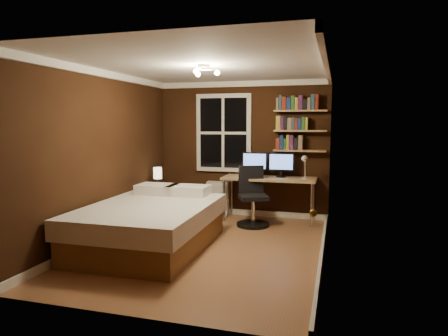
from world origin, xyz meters
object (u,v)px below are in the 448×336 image
(bedside_lamp, at_px, (158,180))
(radiator, at_px, (218,198))
(bed, at_px, (151,224))
(nightstand, at_px, (158,206))
(monitor_right, at_px, (281,165))
(monitor_left, at_px, (255,164))
(desk, at_px, (269,181))
(desk_lamp, at_px, (305,167))
(office_chair, at_px, (253,203))

(bedside_lamp, xyz_separation_m, radiator, (0.91, 0.72, -0.42))
(bed, xyz_separation_m, nightstand, (-0.58, 1.47, -0.07))
(bedside_lamp, distance_m, monitor_right, 2.21)
(nightstand, bearing_deg, monitor_left, 20.99)
(desk, bearing_deg, bed, -124.23)
(monitor_right, relative_size, desk_lamp, 1.04)
(radiator, height_order, office_chair, office_chair)
(monitor_left, bearing_deg, bedside_lamp, -160.41)
(nightstand, distance_m, monitor_right, 2.32)
(nightstand, height_order, desk, desk)
(desk, xyz_separation_m, desk_lamp, (0.63, -0.14, 0.28))
(desk, height_order, monitor_left, monitor_left)
(nightstand, xyz_separation_m, desk_lamp, (2.55, 0.36, 0.74))
(bed, distance_m, monitor_right, 2.65)
(radiator, xyz_separation_m, desk_lamp, (1.64, -0.36, 0.69))
(bedside_lamp, distance_m, monitor_left, 1.76)
(bed, distance_m, office_chair, 1.93)
(nightstand, height_order, desk_lamp, desk_lamp)
(desk, relative_size, monitor_left, 3.59)
(nightstand, relative_size, bedside_lamp, 1.19)
(nightstand, bearing_deg, bed, -67.01)
(radiator, bearing_deg, office_chair, -37.57)
(monitor_left, bearing_deg, office_chair, -81.91)
(monitor_right, bearing_deg, desk, -157.34)
(desk_lamp, bearing_deg, nightstand, -172.01)
(nightstand, bearing_deg, desk, 16.03)
(nightstand, bearing_deg, monitor_right, 16.81)
(radiator, distance_m, desk, 1.12)
(bed, bearing_deg, desk_lamp, 42.04)
(bed, xyz_separation_m, bedside_lamp, (-0.58, 1.47, 0.41))
(bedside_lamp, xyz_separation_m, desk, (1.92, 0.50, -0.01))
(bed, distance_m, bedside_lamp, 1.63)
(desk, xyz_separation_m, office_chair, (-0.21, -0.40, -0.33))
(monitor_right, bearing_deg, office_chair, -130.10)
(bed, xyz_separation_m, desk_lamp, (1.97, 1.83, 0.68))
(monitor_left, relative_size, monitor_right, 1.00)
(nightstand, xyz_separation_m, desk, (1.92, 0.50, 0.46))
(bedside_lamp, relative_size, radiator, 0.69)
(bed, relative_size, nightstand, 4.38)
(desk_lamp, relative_size, office_chair, 0.44)
(nightstand, bearing_deg, desk_lamp, 9.40)
(bedside_lamp, xyz_separation_m, office_chair, (1.71, 0.10, -0.35))
(desk_lamp, xyz_separation_m, office_chair, (-0.84, -0.26, -0.62))
(bed, xyz_separation_m, monitor_left, (1.06, 2.05, 0.67))
(nightstand, xyz_separation_m, radiator, (0.91, 0.72, 0.06))
(bedside_lamp, xyz_separation_m, monitor_left, (1.64, 0.58, 0.26))
(bed, height_order, radiator, bed)
(nightstand, relative_size, desk, 0.31)
(bedside_lamp, distance_m, radiator, 1.23)
(bed, xyz_separation_m, monitor_right, (1.54, 2.05, 0.67))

